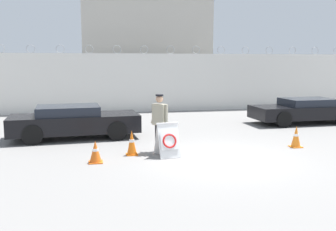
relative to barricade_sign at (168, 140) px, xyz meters
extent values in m
plane|color=gray|center=(1.48, -0.54, -0.51)|extent=(90.00, 90.00, 0.00)
cube|color=silver|center=(1.48, 10.61, 1.15)|extent=(36.00, 0.30, 3.32)
torus|color=gray|center=(-6.94, 10.61, 3.03)|extent=(0.47, 0.03, 0.47)
torus|color=gray|center=(-5.40, 10.61, 3.03)|extent=(0.47, 0.03, 0.47)
torus|color=gray|center=(-3.87, 10.61, 3.03)|extent=(0.47, 0.03, 0.47)
torus|color=gray|center=(-2.34, 10.61, 3.03)|extent=(0.47, 0.03, 0.47)
torus|color=gray|center=(-0.81, 10.61, 3.03)|extent=(0.47, 0.03, 0.47)
torus|color=gray|center=(0.72, 10.61, 3.03)|extent=(0.47, 0.03, 0.47)
torus|color=gray|center=(2.25, 10.61, 3.03)|extent=(0.47, 0.03, 0.47)
torus|color=gray|center=(3.78, 10.61, 3.03)|extent=(0.47, 0.03, 0.47)
torus|color=gray|center=(5.31, 10.61, 3.03)|extent=(0.47, 0.03, 0.47)
torus|color=gray|center=(6.84, 10.61, 3.03)|extent=(0.47, 0.03, 0.47)
torus|color=gray|center=(8.37, 10.61, 3.03)|extent=(0.47, 0.03, 0.47)
torus|color=gray|center=(9.90, 10.61, 3.03)|extent=(0.47, 0.03, 0.47)
torus|color=gray|center=(11.43, 10.61, 3.03)|extent=(0.47, 0.03, 0.47)
cube|color=#B2ADA3|center=(1.30, 15.48, 3.04)|extent=(8.13, 6.33, 7.09)
cube|color=white|center=(0.02, -0.11, -0.02)|extent=(0.68, 0.45, 0.99)
cube|color=white|center=(-0.03, 0.22, -0.02)|extent=(0.68, 0.45, 0.99)
cube|color=white|center=(-0.01, 0.05, 0.49)|extent=(0.68, 0.15, 0.05)
cube|color=white|center=(0.02, -0.15, 0.00)|extent=(0.56, 0.27, 0.52)
torus|color=red|center=(0.02, -0.16, 0.00)|extent=(0.46, 0.25, 0.43)
cylinder|color=black|center=(-0.08, 0.58, -0.08)|extent=(0.15, 0.15, 0.86)
cylinder|color=black|center=(-0.20, 0.71, -0.08)|extent=(0.15, 0.15, 0.86)
cube|color=gray|center=(-0.14, 0.65, 0.68)|extent=(0.46, 0.48, 0.66)
sphere|color=tan|center=(-0.14, 0.65, 1.17)|extent=(0.23, 0.23, 0.23)
cylinder|color=gray|center=(0.05, 0.44, 0.70)|extent=(0.09, 0.09, 0.63)
cylinder|color=gray|center=(-0.24, 0.92, 0.67)|extent=(0.32, 0.30, 0.61)
cylinder|color=black|center=(-0.14, 0.65, 1.29)|extent=(0.24, 0.24, 0.05)
cube|color=orange|center=(4.44, 0.40, -0.49)|extent=(0.36, 0.36, 0.03)
cone|color=orange|center=(4.44, 0.40, -0.13)|extent=(0.31, 0.31, 0.69)
cylinder|color=white|center=(4.44, 0.40, -0.10)|extent=(0.15, 0.15, 0.10)
cube|color=orange|center=(-2.13, -0.29, -0.49)|extent=(0.39, 0.39, 0.03)
cone|color=orange|center=(-2.13, -0.29, -0.18)|extent=(0.33, 0.33, 0.60)
cylinder|color=white|center=(-2.13, -0.29, -0.15)|extent=(0.17, 0.17, 0.08)
cube|color=orange|center=(-1.04, 0.40, -0.49)|extent=(0.34, 0.34, 0.03)
cone|color=orange|center=(-1.04, 0.40, -0.11)|extent=(0.29, 0.29, 0.74)
cylinder|color=white|center=(-1.04, 0.40, -0.07)|extent=(0.15, 0.15, 0.10)
cylinder|color=black|center=(-1.47, 4.36, -0.16)|extent=(0.71, 0.25, 0.70)
cylinder|color=black|center=(-1.34, 2.66, -0.16)|extent=(0.71, 0.25, 0.70)
cylinder|color=black|center=(-4.36, 4.15, -0.16)|extent=(0.71, 0.25, 0.70)
cylinder|color=black|center=(-4.24, 2.45, -0.16)|extent=(0.71, 0.25, 0.70)
cube|color=black|center=(-2.85, 3.41, 0.05)|extent=(4.80, 2.15, 0.64)
cube|color=black|center=(-3.09, 3.39, 0.54)|extent=(2.36, 1.80, 0.34)
cylinder|color=black|center=(5.93, 4.01, -0.15)|extent=(0.72, 0.22, 0.71)
cylinder|color=black|center=(5.88, 5.73, -0.15)|extent=(0.72, 0.22, 0.71)
cylinder|color=black|center=(8.82, 5.81, -0.15)|extent=(0.72, 0.22, 0.71)
cube|color=black|center=(7.37, 4.91, 0.03)|extent=(4.80, 1.97, 0.57)
cube|color=black|center=(7.61, 4.92, 0.48)|extent=(2.33, 1.71, 0.33)
camera|label=1|loc=(-2.12, -10.77, 2.29)|focal=40.00mm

